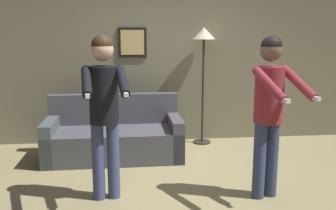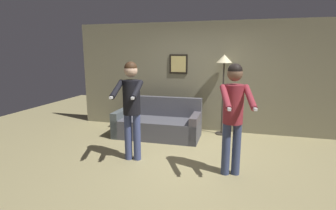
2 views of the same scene
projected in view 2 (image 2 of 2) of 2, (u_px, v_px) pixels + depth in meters
ground_plane at (185, 162)px, 4.60m from camera, size 12.00×12.00×0.00m
back_wall_assembly at (203, 77)px, 6.29m from camera, size 6.40×0.09×2.60m
couch at (158, 125)px, 5.94m from camera, size 1.91×0.87×0.87m
torchiere_lamp at (224, 67)px, 5.87m from camera, size 0.36×0.36×1.84m
person_standing_left at (131, 102)px, 4.49m from camera, size 0.49×0.73×1.74m
person_standing_right at (233, 109)px, 3.92m from camera, size 0.54×0.72×1.73m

